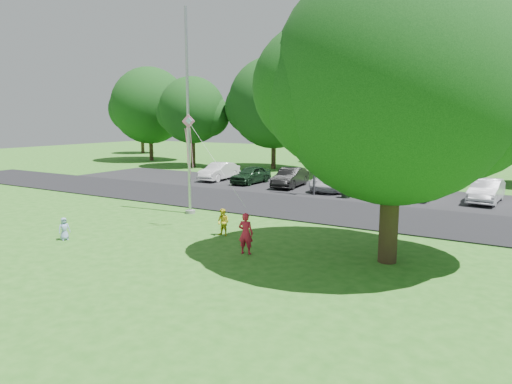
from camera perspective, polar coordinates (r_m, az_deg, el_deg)
The scene contains 14 objects.
ground at distance 17.47m, azimuth -9.45°, elevation -6.76°, with size 120.00×120.00×0.00m, color #2A6D1C.
park_road at distance 24.84m, azimuth 3.95°, elevation -1.79°, with size 60.00×6.00×0.06m, color black.
parking_strip at distance 30.71m, azimuth 9.38°, elevation 0.23°, with size 42.00×7.00×0.06m, color black.
flagpole at distance 22.90m, azimuth -8.45°, elevation 7.62°, with size 0.50×0.50×10.00m.
street_lamp at distance 27.97m, azimuth 7.89°, elevation 7.61°, with size 1.88×0.35×6.69m.
trash_can at distance 27.69m, azimuth 11.16°, elevation 0.05°, with size 0.54×0.54×0.86m.
big_tree at distance 15.37m, azimuth 16.54°, elevation 12.49°, with size 8.66×7.85×9.85m.
tree_row at distance 38.22m, azimuth 16.69°, elevation 10.27°, with size 64.35×11.94×10.88m.
horizon_trees at distance 47.20m, azimuth 22.40°, elevation 7.99°, with size 77.46×7.20×7.02m.
parked_cars at distance 30.36m, azimuth 10.35°, elevation 1.43°, with size 20.03×4.75×1.44m.
woman at distance 16.18m, azimuth -1.29°, elevation -5.20°, with size 0.54×0.36×1.49m, color red.
child_yellow at distance 18.72m, azimuth -4.12°, elevation -3.80°, with size 0.54×0.42×1.12m, color yellow.
child_blue at distance 19.57m, azimuth -22.85°, elevation -4.27°, with size 0.44×0.29×0.91m, color #92AAE1.
kite at distance 19.60m, azimuth -8.31°, elevation 7.32°, with size 4.38×2.28×3.25m.
Camera 1 is at (10.85, -12.84, 4.79)m, focal length 32.00 mm.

